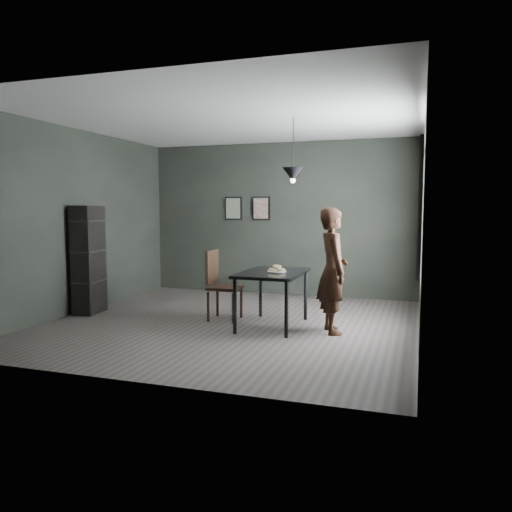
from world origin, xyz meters
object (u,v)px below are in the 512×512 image
(white_plate, at_px, (277,272))
(pendant_lamp, at_px, (293,174))
(shelf_unit, at_px, (88,260))
(woman, at_px, (333,270))
(wood_chair, at_px, (219,280))
(cafe_table, at_px, (272,277))

(white_plate, relative_size, pendant_lamp, 0.27)
(white_plate, height_order, shelf_unit, shelf_unit)
(woman, height_order, pendant_lamp, pendant_lamp)
(white_plate, xyz_separation_m, shelf_unit, (-3.00, 0.03, 0.06))
(white_plate, distance_m, pendant_lamp, 1.32)
(white_plate, xyz_separation_m, pendant_lamp, (0.17, 0.16, 1.29))
(wood_chair, height_order, shelf_unit, shelf_unit)
(cafe_table, relative_size, shelf_unit, 0.73)
(cafe_table, height_order, pendant_lamp, pendant_lamp)
(wood_chair, xyz_separation_m, shelf_unit, (-2.07, -0.20, 0.25))
(white_plate, height_order, woman, woman)
(shelf_unit, bearing_deg, wood_chair, -2.61)
(pendant_lamp, bearing_deg, shelf_unit, -177.71)
(shelf_unit, bearing_deg, pendant_lamp, -5.88)
(woman, relative_size, wood_chair, 1.61)
(wood_chair, bearing_deg, shelf_unit, -176.47)
(cafe_table, bearing_deg, white_plate, -36.19)
(woman, relative_size, shelf_unit, 0.98)
(cafe_table, xyz_separation_m, shelf_unit, (-2.92, -0.03, 0.15))
(woman, distance_m, pendant_lamp, 1.38)
(cafe_table, distance_m, pendant_lamp, 1.41)
(cafe_table, bearing_deg, wood_chair, 168.46)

